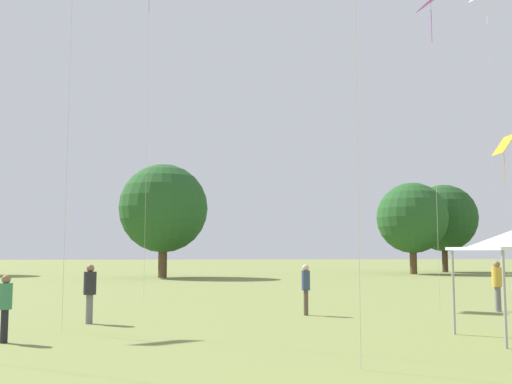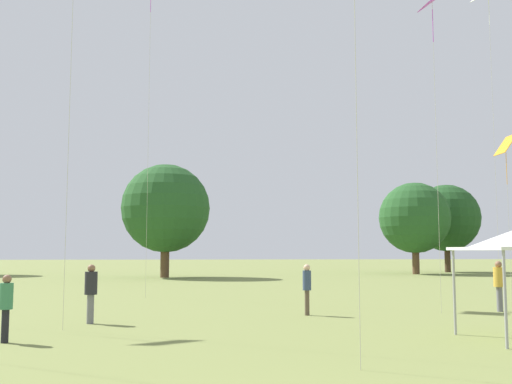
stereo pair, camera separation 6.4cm
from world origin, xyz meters
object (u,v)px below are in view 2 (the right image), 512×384
(person_standing_1, at_px, (6,302))
(distant_tree_0, at_px, (415,218))
(person_standing_0, at_px, (307,284))
(distant_tree_1, at_px, (166,208))
(person_standing_2, at_px, (91,288))
(kite_2, at_px, (506,148))
(person_standing_3, at_px, (499,281))
(distant_tree_2, at_px, (446,218))
(kite_3, at_px, (432,12))

(person_standing_1, bearing_deg, distant_tree_0, -110.12)
(person_standing_0, relative_size, distant_tree_1, 0.18)
(person_standing_2, bearing_deg, kite_2, -76.72)
(person_standing_3, distance_m, distant_tree_2, 42.42)
(person_standing_2, height_order, distant_tree_1, distant_tree_1)
(person_standing_1, xyz_separation_m, person_standing_3, (15.54, 6.04, 0.11))
(person_standing_1, relative_size, distant_tree_0, 0.19)
(person_standing_1, height_order, distant_tree_1, distant_tree_1)
(kite_3, relative_size, distant_tree_0, 1.34)
(person_standing_2, relative_size, distant_tree_2, 0.20)
(distant_tree_0, bearing_deg, distant_tree_2, 43.22)
(distant_tree_0, bearing_deg, person_standing_1, -121.64)
(person_standing_0, relative_size, distant_tree_0, 0.20)
(person_standing_1, distance_m, kite_3, 17.51)
(person_standing_0, distance_m, kite_2, 12.06)
(distant_tree_0, bearing_deg, person_standing_2, -122.66)
(person_standing_3, xyz_separation_m, distant_tree_0, (9.52, 34.64, 4.28))
(distant_tree_2, bearing_deg, person_standing_0, -118.66)
(person_standing_0, xyz_separation_m, distant_tree_2, (21.93, 40.11, 4.58))
(distant_tree_0, bearing_deg, distant_tree_1, -167.43)
(person_standing_0, bearing_deg, person_standing_1, 39.84)
(person_standing_0, xyz_separation_m, person_standing_1, (-8.33, -5.45, -0.09))
(person_standing_0, distance_m, person_standing_1, 9.96)
(kite_3, bearing_deg, distant_tree_0, -157.47)
(distant_tree_0, bearing_deg, person_standing_3, -105.37)
(kite_2, bearing_deg, kite_3, -3.44)
(distant_tree_0, bearing_deg, kite_2, -102.84)
(distant_tree_0, xyz_separation_m, distant_tree_2, (5.19, 4.88, 0.28))
(person_standing_0, distance_m, distant_tree_1, 31.10)
(kite_3, distance_m, distant_tree_1, 32.41)
(person_standing_0, distance_m, distant_tree_2, 45.94)
(person_standing_1, distance_m, distant_tree_2, 54.89)
(person_standing_2, relative_size, distant_tree_1, 0.19)
(distant_tree_2, bearing_deg, person_standing_2, -124.62)
(person_standing_3, bearing_deg, distant_tree_1, 72.74)
(distant_tree_2, bearing_deg, kite_3, -113.17)
(person_standing_1, xyz_separation_m, kite_2, (18.03, 9.83, 5.76))
(person_standing_3, relative_size, kite_2, 0.25)
(person_standing_0, height_order, kite_3, kite_3)
(person_standing_1, relative_size, person_standing_2, 0.91)
(person_standing_0, distance_m, person_standing_2, 7.21)
(person_standing_3, height_order, distant_tree_1, distant_tree_1)
(person_standing_2, distance_m, distant_tree_0, 44.15)
(person_standing_0, distance_m, distant_tree_0, 39.24)
(kite_3, distance_m, distant_tree_2, 43.77)
(distant_tree_0, relative_size, distant_tree_2, 0.96)
(person_standing_3, distance_m, distant_tree_0, 36.18)
(person_standing_0, bearing_deg, person_standing_2, 20.83)
(person_standing_1, relative_size, person_standing_3, 0.89)
(person_standing_2, height_order, kite_3, kite_3)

